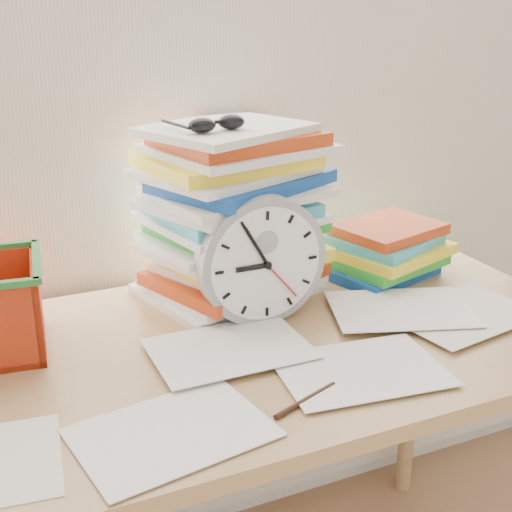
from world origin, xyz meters
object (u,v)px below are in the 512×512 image
desk (235,379)px  paper_stack (234,212)px  clock (261,260)px  book_stack (388,249)px

desk → paper_stack: (0.09, 0.22, 0.26)m
clock → book_stack: (0.37, 0.10, -0.07)m
book_stack → paper_stack: bearing=172.4°
paper_stack → book_stack: size_ratio=1.30×
paper_stack → clock: paper_stack is taller
paper_stack → book_stack: 0.38m
desk → book_stack: bearing=21.2°
clock → book_stack: bearing=15.9°
desk → clock: clock is taller
paper_stack → clock: (-0.01, -0.15, -0.05)m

